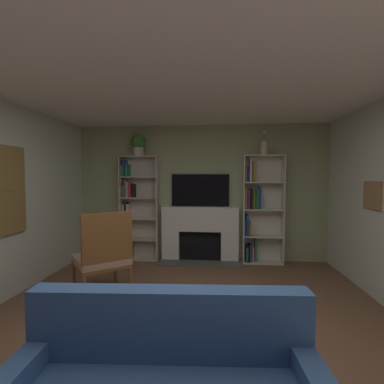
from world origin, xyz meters
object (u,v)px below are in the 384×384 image
fireplace (200,232)px  armchair (103,255)px  tv (200,190)px  potted_plant (139,144)px  bookshelf_left (136,209)px  vase_with_flowers (264,147)px  bookshelf_right (258,210)px

fireplace → armchair: bearing=-123.1°
armchair → tv: bearing=58.0°
potted_plant → tv: bearing=5.9°
bookshelf_left → armchair: bookshelf_left is taller
vase_with_flowers → bookshelf_right: bearing=151.9°
fireplace → tv: bearing=90.0°
potted_plant → vase_with_flowers: (2.32, 0.00, -0.08)m
fireplace → vase_with_flowers: 1.97m
armchair → bookshelf_right: bearing=38.7°
tv → potted_plant: potted_plant is taller
tv → vase_with_flowers: bearing=-5.9°
fireplace → potted_plant: 2.03m
bookshelf_right → vase_with_flowers: bearing=-28.1°
bookshelf_left → armchair: (0.09, -1.78, -0.41)m
bookshelf_left → vase_with_flowers: vase_with_flowers is taller
bookshelf_left → armchair: 1.83m
bookshelf_right → vase_with_flowers: (0.09, -0.05, 1.15)m
tv → fireplace: bearing=-90.0°
tv → vase_with_flowers: 1.41m
tv → armchair: bearing=-122.0°
fireplace → bookshelf_left: 1.32m
fireplace → vase_with_flowers: bearing=-2.0°
tv → vase_with_flowers: (1.16, -0.12, 0.79)m
vase_with_flowers → armchair: vase_with_flowers is taller
bookshelf_right → potted_plant: 2.54m
potted_plant → armchair: (0.01, -1.72, -1.64)m
fireplace → bookshelf_left: (-1.24, 0.02, 0.44)m
fireplace → potted_plant: (-1.16, -0.04, 1.67)m
tv → bookshelf_right: bearing=-3.8°
bookshelf_left → potted_plant: size_ratio=4.87×
vase_with_flowers → armchair: bearing=-143.3°
bookshelf_right → potted_plant: potted_plant is taller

